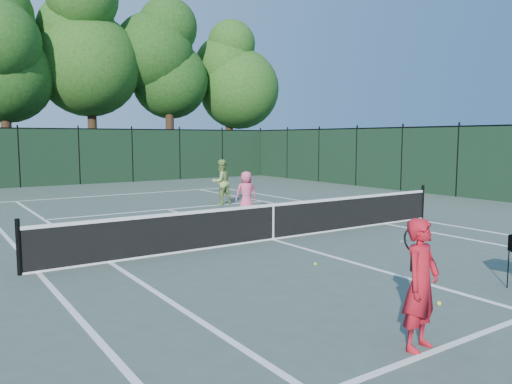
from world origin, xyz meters
TOP-DOWN VIEW (x-y plane):
  - ground at (0.00, 0.00)m, footprint 90.00×90.00m
  - sideline_doubles_left at (-5.49, 0.00)m, footprint 0.10×23.77m
  - sideline_doubles_right at (5.49, 0.00)m, footprint 0.10×23.77m
  - sideline_singles_left at (-4.12, 0.00)m, footprint 0.10×23.77m
  - sideline_singles_right at (4.12, 0.00)m, footprint 0.10×23.77m
  - baseline_far at (0.00, 11.88)m, footprint 10.97×0.10m
  - service_line_far at (0.00, 6.40)m, footprint 8.23×0.10m
  - center_service_line at (0.00, 0.00)m, footprint 0.10×12.80m
  - tennis_net at (0.00, 0.00)m, footprint 11.69×0.09m
  - fence_far at (0.00, 18.00)m, footprint 24.00×0.05m
  - tree_2 at (-3.00, 21.80)m, footprint 6.00×6.00m
  - tree_3 at (2.00, 22.30)m, footprint 7.00×7.00m
  - tree_4 at (7.00, 21.60)m, footprint 6.20×6.20m
  - tree_5 at (12.00, 22.10)m, footprint 5.80×5.80m
  - coach at (-2.34, -6.24)m, footprint 0.84×0.74m
  - player_pink at (1.64, 3.76)m, footprint 0.81×0.64m
  - player_green at (2.29, 6.53)m, footprint 0.89×0.72m
  - loose_ball_near_cart at (-0.80, -5.41)m, footprint 0.07×0.07m
  - loose_ball_midcourt at (-0.80, -2.55)m, footprint 0.07×0.07m

SIDE VIEW (x-z plane):
  - ground at x=0.00m, z-range 0.00..0.00m
  - sideline_doubles_left at x=-5.49m, z-range 0.00..0.01m
  - sideline_doubles_right at x=5.49m, z-range 0.00..0.01m
  - sideline_singles_left at x=-4.12m, z-range 0.00..0.01m
  - sideline_singles_right at x=4.12m, z-range 0.00..0.01m
  - baseline_far at x=0.00m, z-range 0.00..0.01m
  - service_line_far at x=0.00m, z-range 0.00..0.01m
  - center_service_line at x=0.00m, z-range 0.00..0.01m
  - loose_ball_near_cart at x=-0.80m, z-range 0.00..0.07m
  - loose_ball_midcourt at x=-0.80m, z-range 0.00..0.07m
  - tennis_net at x=0.00m, z-range -0.05..1.01m
  - player_pink at x=1.64m, z-range 0.00..1.45m
  - coach at x=-2.34m, z-range 0.00..1.59m
  - player_green at x=2.29m, z-range 0.00..1.72m
  - fence_far at x=0.00m, z-range 0.00..3.00m
  - tree_5 at x=12.00m, z-range 1.59..13.82m
  - tree_2 at x=-3.00m, z-range 1.53..13.93m
  - tree_4 at x=7.00m, z-range 1.66..14.63m
  - tree_3 at x=2.00m, z-range 1.78..16.23m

